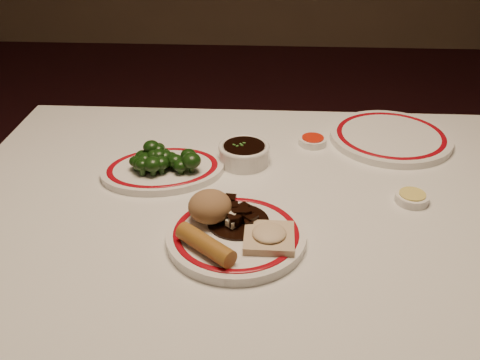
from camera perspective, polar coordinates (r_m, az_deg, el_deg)
name	(u,v)px	position (r m, az deg, el deg)	size (l,w,h in m)	color
dining_table	(257,244)	(1.07, 1.81, -6.80)	(1.20, 0.90, 0.75)	white
main_plate	(236,236)	(0.92, -0.42, -5.97)	(0.25, 0.25, 0.02)	white
rice_mound	(210,206)	(0.93, -3.22, -2.83)	(0.08, 0.08, 0.06)	#926A45
spring_roll	(206,245)	(0.86, -3.69, -6.88)	(0.03, 0.03, 0.11)	#9E6926
fried_wonton	(269,236)	(0.89, 3.12, -5.99)	(0.08, 0.08, 0.02)	#CDB590
stirfry_heap	(239,217)	(0.93, -0.15, -3.93)	(0.11, 0.11, 0.03)	black
broccoli_plate	(163,169)	(1.12, -8.22, 1.12)	(0.29, 0.27, 0.02)	white
broccoli_pile	(161,159)	(1.11, -8.45, 2.25)	(0.15, 0.11, 0.05)	#23471C
soy_bowl	(244,154)	(1.15, 0.44, 2.77)	(0.11, 0.11, 0.04)	white
sweet_sour_dish	(313,141)	(1.24, 7.75, 4.15)	(0.06, 0.06, 0.02)	white
mustard_dish	(412,198)	(1.07, 17.85, -1.81)	(0.06, 0.06, 0.02)	white
far_plate	(390,137)	(1.30, 15.75, 4.44)	(0.35, 0.35, 0.02)	white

